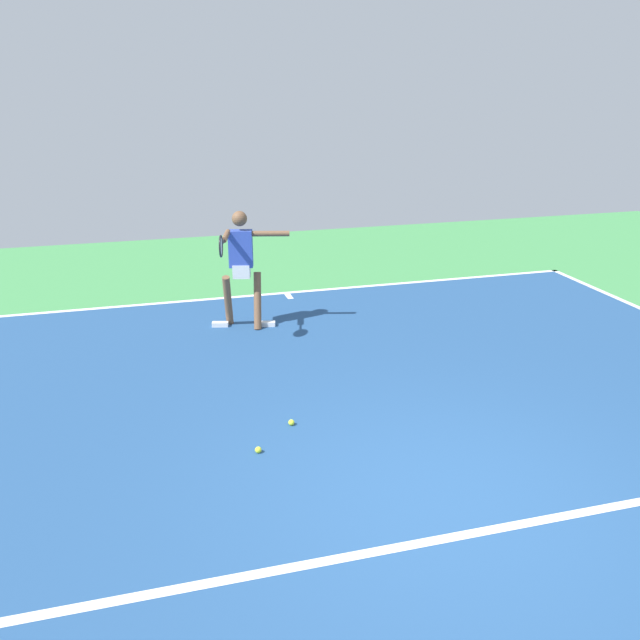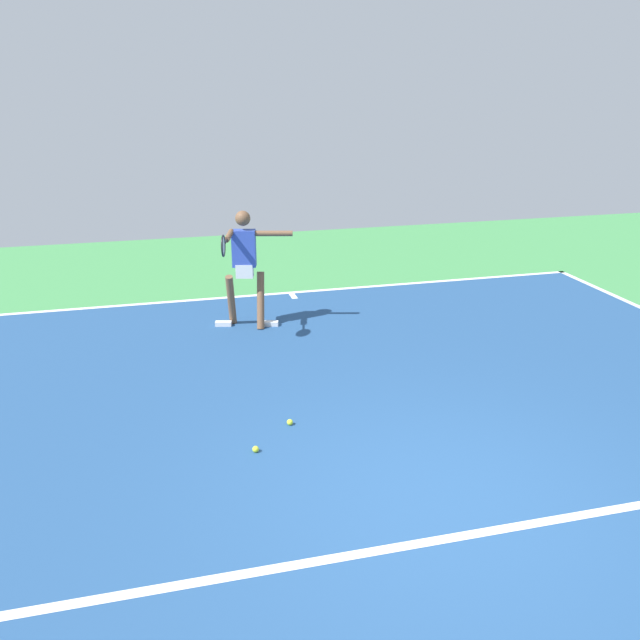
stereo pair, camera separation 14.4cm
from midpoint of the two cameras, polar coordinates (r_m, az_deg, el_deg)
ground_plane at (r=6.22m, az=11.25°, el=-14.98°), size 22.59×22.59×0.00m
court_surface at (r=6.22m, az=11.25°, el=-14.97°), size 10.77×12.91×0.00m
court_line_baseline_near at (r=11.75m, az=-2.13°, el=2.32°), size 10.77×0.10×0.01m
court_line_service at (r=5.90m, az=13.15°, el=-17.23°), size 8.08×0.10×0.01m
court_line_centre_mark at (r=11.57m, az=-1.92°, el=2.04°), size 0.10×0.30×0.01m
tennis_player at (r=9.88m, az=-5.96°, el=4.90°), size 1.16×1.21×1.76m
tennis_ball_near_player at (r=7.32m, az=-1.99°, el=-8.61°), size 0.07×0.07×0.07m
tennis_ball_far_corner at (r=6.85m, az=-4.84°, el=-10.81°), size 0.07×0.07×0.07m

